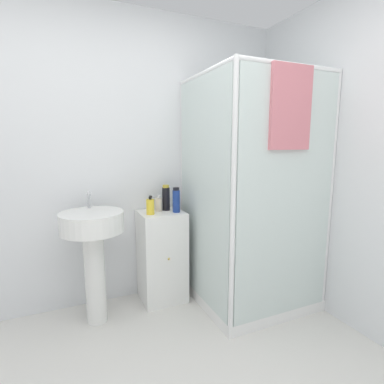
# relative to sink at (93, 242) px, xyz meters

# --- Properties ---
(wall_back) EXTENTS (6.40, 0.06, 2.50)m
(wall_back) POSITION_rel_sink_xyz_m (0.10, 0.33, 0.60)
(wall_back) COLOR silver
(wall_back) RESTS_ON ground_plane
(shower_enclosure) EXTENTS (0.93, 0.96, 1.94)m
(shower_enclosure) POSITION_rel_sink_xyz_m (1.24, -0.24, -0.14)
(shower_enclosure) COLOR white
(shower_enclosure) RESTS_ON ground_plane
(vanity_cabinet) EXTENTS (0.38, 0.37, 0.80)m
(vanity_cabinet) POSITION_rel_sink_xyz_m (0.58, 0.12, -0.25)
(vanity_cabinet) COLOR white
(vanity_cabinet) RESTS_ON ground_plane
(sink) EXTENTS (0.47, 0.47, 1.02)m
(sink) POSITION_rel_sink_xyz_m (0.00, 0.00, 0.00)
(sink) COLOR white
(sink) RESTS_ON ground_plane
(soap_dispenser) EXTENTS (0.07, 0.07, 0.16)m
(soap_dispenser) POSITION_rel_sink_xyz_m (0.48, 0.08, 0.22)
(soap_dispenser) COLOR yellow
(soap_dispenser) RESTS_ON vanity_cabinet
(shampoo_bottle_tall_black) EXTENTS (0.07, 0.07, 0.23)m
(shampoo_bottle_tall_black) POSITION_rel_sink_xyz_m (0.65, 0.17, 0.26)
(shampoo_bottle_tall_black) COLOR black
(shampoo_bottle_tall_black) RESTS_ON vanity_cabinet
(shampoo_bottle_blue) EXTENTS (0.06, 0.06, 0.21)m
(shampoo_bottle_blue) POSITION_rel_sink_xyz_m (0.70, 0.06, 0.25)
(shampoo_bottle_blue) COLOR navy
(shampoo_bottle_blue) RESTS_ON vanity_cabinet
(lotion_bottle_white) EXTENTS (0.06, 0.06, 0.15)m
(lotion_bottle_white) POSITION_rel_sink_xyz_m (0.57, 0.16, 0.21)
(lotion_bottle_white) COLOR beige
(lotion_bottle_white) RESTS_ON vanity_cabinet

